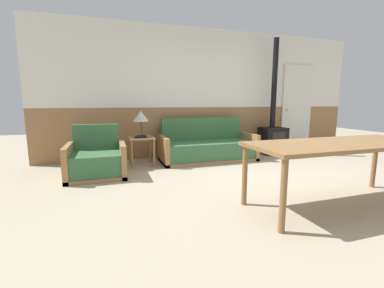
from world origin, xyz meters
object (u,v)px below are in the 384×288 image
table_lamp (141,117)px  dining_table (341,148)px  wood_stove (273,129)px  side_table (141,143)px  couch (208,148)px  armchair (97,161)px

table_lamp → dining_table: 3.26m
table_lamp → dining_table: (1.87, -2.66, -0.24)m
dining_table → wood_stove: bearing=68.7°
side_table → dining_table: size_ratio=0.25×
side_table → table_lamp: size_ratio=1.10×
couch → side_table: size_ratio=3.59×
armchair → dining_table: armchair is taller
side_table → dining_table: 3.20m
wood_stove → table_lamp: bearing=-178.1°
couch → side_table: 1.33m
armchair → wood_stove: size_ratio=0.35×
armchair → wood_stove: bearing=-1.9°
couch → armchair: couch is taller
armchair → dining_table: size_ratio=0.42×
side_table → wood_stove: size_ratio=0.21×
armchair → dining_table: 3.40m
dining_table → couch: bearing=102.2°
couch → table_lamp: bearing=177.5°
couch → armchair: (-2.09, -0.52, -0.01)m
wood_stove → armchair: bearing=-169.8°
table_lamp → dining_table: table_lamp is taller
side_table → wood_stove: (2.96, 0.18, 0.14)m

